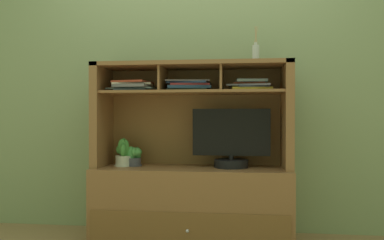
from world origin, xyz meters
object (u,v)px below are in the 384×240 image
tv_monitor (231,144)px  diffuser_bottle (256,53)px  media_console (192,186)px  magazine_stack_left (189,86)px  potted_orchid (134,156)px  magazine_stack_right (133,86)px  magazine_stack_centre (250,86)px  potted_fern (124,154)px

tv_monitor → diffuser_bottle: diffuser_bottle is taller
media_console → magazine_stack_left: 0.76m
potted_orchid → magazine_stack_left: (0.43, 0.00, 0.54)m
potted_orchid → magazine_stack_right: bearing=-81.2°
magazine_stack_centre → magazine_stack_left: bearing=179.9°
potted_orchid → magazine_stack_right: 0.54m
media_console → tv_monitor: size_ratio=2.53×
potted_fern → diffuser_bottle: diffuser_bottle is taller
media_console → diffuser_bottle: (0.48, -0.01, 0.99)m
magazine_stack_right → tv_monitor: bearing=2.8°
magazine_stack_right → potted_orchid: bearing=98.8°
potted_orchid → magazine_stack_centre: 1.04m
media_console → potted_orchid: bearing=178.5°
diffuser_bottle → magazine_stack_left: bearing=177.5°
potted_orchid → magazine_stack_centre: (0.89, -0.00, 0.54)m
media_console → magazine_stack_centre: size_ratio=4.16×
tv_monitor → magazine_stack_left: size_ratio=1.61×
magazine_stack_left → magazine_stack_centre: size_ratio=1.02×
diffuser_bottle → media_console: bearing=178.8°
potted_orchid → magazine_stack_left: size_ratio=0.42×
magazine_stack_centre → magazine_stack_right: magazine_stack_centre is taller
media_console → tv_monitor: bearing=1.1°
potted_fern → magazine_stack_right: magazine_stack_right is taller
media_console → magazine_stack_right: media_console is taller
media_console → magazine_stack_centre: bearing=1.5°
media_console → magazine_stack_left: media_console is taller
media_console → diffuser_bottle: diffuser_bottle is taller
potted_fern → magazine_stack_right: size_ratio=0.56×
tv_monitor → potted_orchid: bearing=179.5°
tv_monitor → magazine_stack_right: 0.86m
potted_fern → diffuser_bottle: (1.01, -0.00, 0.76)m
media_console → potted_fern: size_ratio=6.83×
media_console → tv_monitor: (0.30, 0.01, 0.32)m
magazine_stack_left → magazine_stack_centre: (0.46, -0.00, -0.00)m
media_console → potted_fern: 0.58m
potted_orchid → diffuser_bottle: size_ratio=0.57×
potted_orchid → magazine_stack_centre: bearing=-0.0°
magazine_stack_centre → magazine_stack_right: (-0.88, -0.04, 0.00)m
magazine_stack_left → media_console: bearing=-24.2°
tv_monitor → potted_fern: tv_monitor is taller
magazine_stack_centre → media_console: bearing=-178.5°
tv_monitor → diffuser_bottle: size_ratio=2.17×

